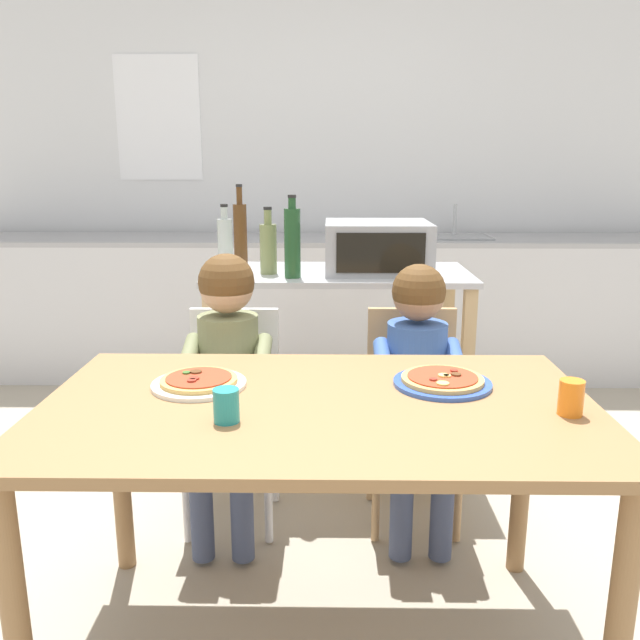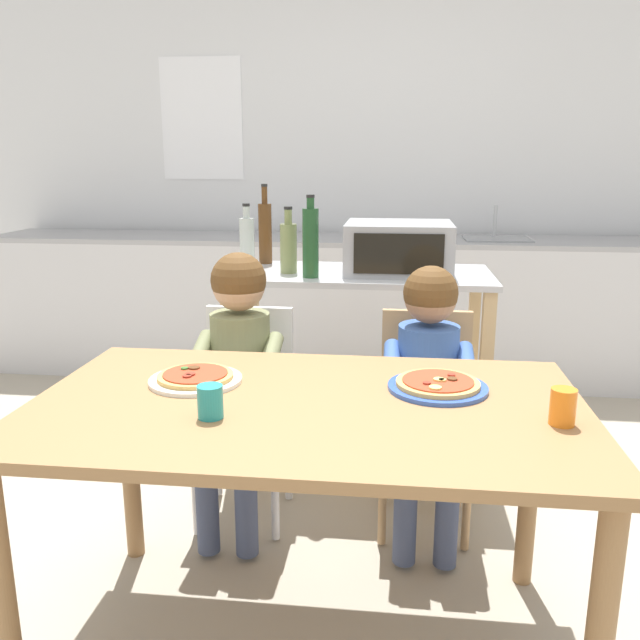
{
  "view_description": "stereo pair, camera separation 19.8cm",
  "coord_description": "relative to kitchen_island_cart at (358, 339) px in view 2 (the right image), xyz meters",
  "views": [
    {
      "loc": [
        0.03,
        -1.62,
        1.38
      ],
      "look_at": [
        0.0,
        0.3,
        0.9
      ],
      "focal_mm": 36.5,
      "sensor_mm": 36.0,
      "label": 1
    },
    {
      "loc": [
        0.22,
        -1.61,
        1.38
      ],
      "look_at": [
        0.0,
        0.3,
        0.9
      ],
      "focal_mm": 36.5,
      "sensor_mm": 36.0,
      "label": 2
    }
  ],
  "objects": [
    {
      "name": "bottle_slim_sauce",
      "position": [
        -0.45,
        0.19,
        0.45
      ],
      "size": [
        0.06,
        0.06,
        0.36
      ],
      "color": "#4C2D14",
      "rests_on": "kitchen_island_cart"
    },
    {
      "name": "ground_plane",
      "position": [
        -0.07,
        -0.02,
        -0.61
      ],
      "size": [
        11.51,
        11.51,
        0.0
      ],
      "primitive_type": "plane",
      "color": "#A89E8C"
    },
    {
      "name": "bottle_clear_vinegar",
      "position": [
        -0.19,
        -0.16,
        0.45
      ],
      "size": [
        0.07,
        0.07,
        0.34
      ],
      "color": "#1E4723",
      "rests_on": "kitchen_island_cart"
    },
    {
      "name": "kitchen_island_cart",
      "position": [
        0.0,
        0.0,
        0.0
      ],
      "size": [
        1.13,
        0.55,
        0.91
      ],
      "color": "#B7BABF",
      "rests_on": "ground"
    },
    {
      "name": "dining_table",
      "position": [
        -0.07,
        -1.17,
        0.05
      ],
      "size": [
        1.47,
        0.87,
        0.75
      ],
      "color": "olive",
      "rests_on": "ground"
    },
    {
      "name": "child_in_olive_shirt",
      "position": [
        -0.41,
        -0.56,
        0.07
      ],
      "size": [
        0.32,
        0.42,
        1.04
      ],
      "color": "#424C6B",
      "rests_on": "ground"
    },
    {
      "name": "child_in_blue_striped_shirt",
      "position": [
        0.28,
        -0.55,
        0.05
      ],
      "size": [
        0.32,
        0.42,
        1.0
      ],
      "color": "#424C6B",
      "rests_on": "ground"
    },
    {
      "name": "kitchen_counter",
      "position": [
        -0.07,
        1.36,
        -0.16
      ],
      "size": [
        4.82,
        0.6,
        1.1
      ],
      "color": "silver",
      "rests_on": "ground"
    },
    {
      "name": "bottle_tall_green_wine",
      "position": [
        -0.49,
        -0.03,
        0.42
      ],
      "size": [
        0.06,
        0.06,
        0.29
      ],
      "color": "#ADB7B2",
      "rests_on": "kitchen_island_cart"
    },
    {
      "name": "pizza_plate_blue_rimmed",
      "position": [
        0.28,
        -1.03,
        0.16
      ],
      "size": [
        0.28,
        0.28,
        0.03
      ],
      "color": "#3356B7",
      "rests_on": "dining_table"
    },
    {
      "name": "back_wall_tiled",
      "position": [
        -0.07,
        1.77,
        0.74
      ],
      "size": [
        5.36,
        0.13,
        2.7
      ],
      "color": "silver",
      "rests_on": "ground"
    },
    {
      "name": "pizza_plate_white",
      "position": [
        -0.41,
        -1.05,
        0.16
      ],
      "size": [
        0.27,
        0.27,
        0.03
      ],
      "color": "white",
      "rests_on": "dining_table"
    },
    {
      "name": "dining_chair_left",
      "position": [
        -0.41,
        -0.44,
        -0.13
      ],
      "size": [
        0.36,
        0.36,
        0.81
      ],
      "color": "silver",
      "rests_on": "ground"
    },
    {
      "name": "dining_chair_right",
      "position": [
        0.28,
        -0.43,
        -0.13
      ],
      "size": [
        0.36,
        0.36,
        0.81
      ],
      "color": "tan",
      "rests_on": "ground"
    },
    {
      "name": "toaster_oven",
      "position": [
        0.17,
        0.01,
        0.41
      ],
      "size": [
        0.45,
        0.41,
        0.21
      ],
      "color": "#999BA0",
      "rests_on": "kitchen_island_cart"
    },
    {
      "name": "bottle_squat_spirits",
      "position": [
        -0.3,
        -0.06,
        0.42
      ],
      "size": [
        0.07,
        0.07,
        0.28
      ],
      "color": "olive",
      "rests_on": "kitchen_island_cart"
    },
    {
      "name": "drinking_cup_teal",
      "position": [
        -0.29,
        -1.31,
        0.19
      ],
      "size": [
        0.06,
        0.06,
        0.08
      ],
      "primitive_type": "cylinder",
      "color": "teal",
      "rests_on": "dining_table"
    },
    {
      "name": "drinking_cup_orange",
      "position": [
        0.57,
        -1.25,
        0.19
      ],
      "size": [
        0.06,
        0.06,
        0.09
      ],
      "primitive_type": "cylinder",
      "color": "orange",
      "rests_on": "dining_table"
    }
  ]
}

